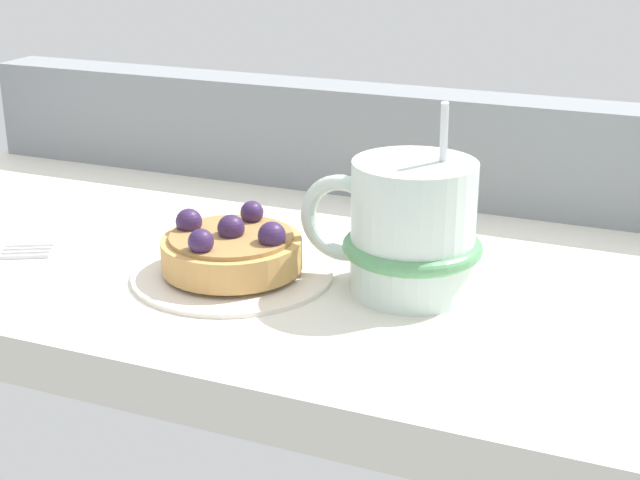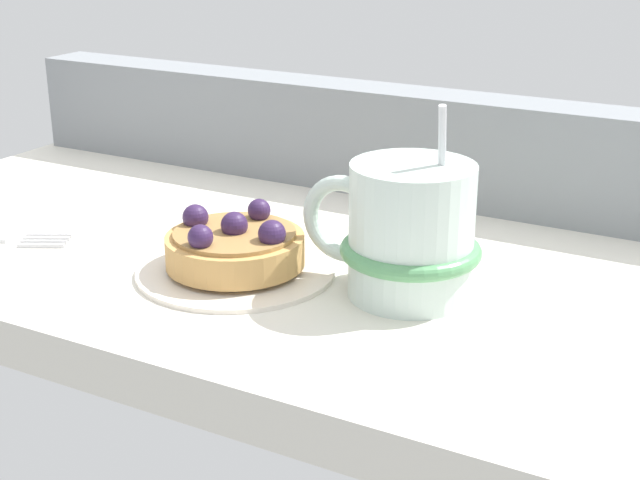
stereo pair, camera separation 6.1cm
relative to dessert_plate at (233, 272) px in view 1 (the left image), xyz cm
name	(u,v)px [view 1 (the left image)]	position (x,y,z in cm)	size (l,w,h in cm)	color
ground_plane	(298,274)	(2.32, 5.74, -1.93)	(78.34, 38.29, 3.24)	silver
window_rail_back	(374,140)	(2.32, 22.35, 4.26)	(76.77, 5.05, 9.14)	gray
dessert_plate	(233,272)	(0.00, 0.00, 0.00)	(13.82, 13.82, 0.66)	silver
raspberry_tart	(232,249)	(-0.01, -0.01, 1.73)	(9.60, 9.60, 3.82)	tan
coffee_mug	(409,230)	(11.77, 2.36, 3.97)	(12.49, 9.16, 12.83)	silver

